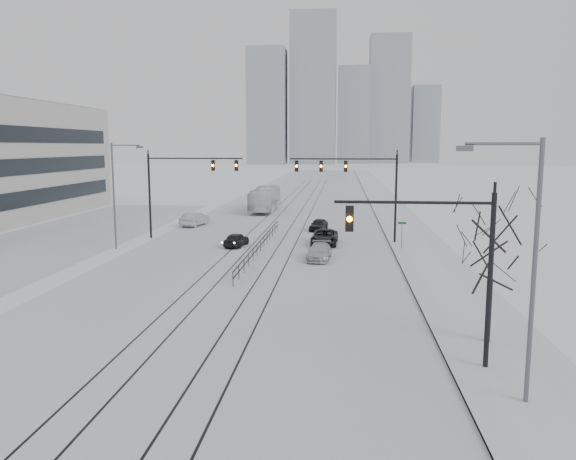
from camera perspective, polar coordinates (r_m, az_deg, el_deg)
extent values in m
plane|color=silver|center=(19.11, -16.60, -19.02)|extent=(500.00, 500.00, 0.00)
cube|color=silver|center=(76.43, 0.44, 1.97)|extent=(22.00, 260.00, 0.02)
cube|color=silver|center=(76.43, 10.58, 1.87)|extent=(5.00, 260.00, 0.16)
cube|color=gray|center=(76.25, 8.75, 1.89)|extent=(0.10, 260.00, 0.12)
cube|color=silver|center=(57.90, -22.03, -0.76)|extent=(14.00, 60.00, 0.03)
cube|color=black|center=(57.07, -3.93, -0.28)|extent=(0.10, 180.00, 0.01)
cube|color=black|center=(56.86, -2.54, -0.30)|extent=(0.10, 180.00, 0.01)
cube|color=black|center=(56.58, -0.13, -0.33)|extent=(0.10, 180.00, 0.01)
cube|color=black|center=(56.46, 1.28, -0.36)|extent=(0.10, 180.00, 0.01)
cube|color=#959BA3|center=(278.70, -2.12, 12.37)|extent=(18.00, 18.00, 55.00)
cube|color=#959BA3|center=(285.32, 2.60, 13.99)|extent=(22.00, 22.00, 72.00)
cube|color=#959BA3|center=(292.08, 6.67, 11.45)|extent=(16.00, 16.00, 48.00)
cube|color=#959BA3|center=(301.44, 10.18, 12.81)|extent=(20.00, 20.00, 64.00)
cube|color=#959BA3|center=(310.87, 13.74, 10.35)|extent=(14.00, 14.00, 40.00)
cylinder|color=black|center=(22.97, 19.81, -5.14)|extent=(0.20, 0.20, 7.00)
cylinder|color=black|center=(21.90, 12.59, 2.75)|extent=(6.00, 0.12, 0.12)
cube|color=black|center=(21.81, 6.27, 1.16)|extent=(0.32, 0.24, 1.00)
sphere|color=orange|center=(21.67, 6.27, 1.11)|extent=(0.22, 0.22, 0.22)
cylinder|color=black|center=(51.08, 10.90, 3.05)|extent=(0.20, 0.20, 8.00)
cylinder|color=black|center=(50.65, 5.61, 7.20)|extent=(9.50, 0.12, 0.12)
cube|color=black|center=(50.83, 0.89, 6.51)|extent=(0.32, 0.24, 1.00)
sphere|color=orange|center=(50.69, 0.87, 6.51)|extent=(0.22, 0.22, 0.22)
cube|color=black|center=(50.70, 3.38, 6.49)|extent=(0.32, 0.24, 1.00)
sphere|color=orange|center=(50.56, 3.38, 6.49)|extent=(0.22, 0.22, 0.22)
cube|color=black|center=(50.66, 5.88, 6.46)|extent=(0.32, 0.24, 1.00)
sphere|color=orange|center=(50.52, 5.89, 6.46)|extent=(0.22, 0.22, 0.22)
cylinder|color=black|center=(54.95, -13.88, 3.33)|extent=(0.20, 0.20, 8.00)
cylinder|color=black|center=(53.43, -9.42, 7.19)|extent=(9.00, 0.12, 0.12)
cube|color=black|center=(52.58, -5.27, 6.54)|extent=(0.32, 0.24, 1.00)
sphere|color=orange|center=(52.45, -5.30, 6.54)|extent=(0.22, 0.22, 0.22)
cube|color=black|center=(53.04, -7.62, 6.52)|extent=(0.32, 0.24, 1.00)
sphere|color=orange|center=(52.90, -7.65, 6.52)|extent=(0.22, 0.22, 0.22)
cylinder|color=#595B60|center=(20.12, 23.70, -4.33)|extent=(0.16, 0.16, 9.00)
cylinder|color=#595B60|center=(19.32, 21.05, 8.18)|extent=(2.40, 0.10, 0.10)
cube|color=#595B60|center=(19.04, 17.52, 7.90)|extent=(0.50, 0.25, 0.18)
cylinder|color=#595B60|center=(49.69, -17.27, 3.25)|extent=(0.16, 0.16, 9.00)
cylinder|color=#595B60|center=(49.05, -16.19, 8.27)|extent=(2.40, 0.10, 0.10)
cube|color=#595B60|center=(48.63, -14.85, 8.15)|extent=(0.50, 0.25, 0.18)
cylinder|color=black|center=(26.48, 19.69, -7.83)|extent=(0.26, 0.26, 3.00)
cylinder|color=black|center=(25.96, 19.94, -3.05)|extent=(0.18, 0.18, 2.50)
cube|color=black|center=(46.77, -2.80, -1.06)|extent=(0.06, 24.00, 0.06)
cube|color=black|center=(46.84, -2.80, -1.55)|extent=(0.06, 24.00, 0.06)
cylinder|color=#595B60|center=(48.49, 11.48, -0.58)|extent=(0.06, 0.06, 2.40)
cube|color=#0C4C19|center=(48.33, 11.52, 0.70)|extent=(0.70, 0.04, 0.18)
imported|color=black|center=(49.31, -5.27, -1.00)|extent=(1.94, 3.74, 1.21)
imported|color=#ABACB3|center=(62.72, -9.45, 1.09)|extent=(2.47, 4.75, 1.49)
imported|color=black|center=(50.15, 3.73, -0.74)|extent=(2.41, 4.94, 1.35)
imported|color=silver|center=(43.51, 3.19, -2.24)|extent=(2.00, 4.35, 1.23)
imported|color=black|center=(58.52, 3.13, 0.53)|extent=(2.14, 3.82, 1.23)
imported|color=white|center=(75.87, -2.35, 3.14)|extent=(2.95, 11.70, 3.25)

